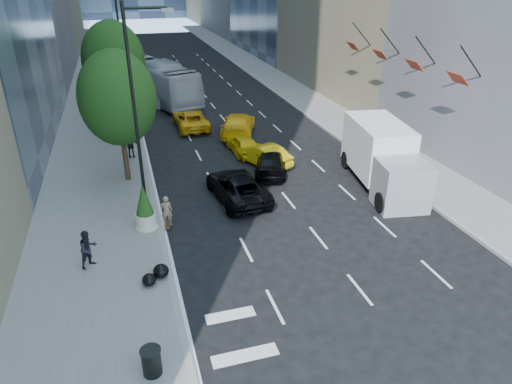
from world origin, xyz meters
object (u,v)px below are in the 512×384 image
object	(u,v)px
black_sedan_mercedes	(271,162)
box_truck	(383,157)
planter_shrub	(145,208)
black_sedan_lincoln	(237,187)
city_bus	(155,80)
skateboarder	(167,213)
trash_can	(152,362)

from	to	relation	value
black_sedan_mercedes	box_truck	distance (m)	6.61
black_sedan_mercedes	planter_shrub	xyz separation A→B (m)	(-7.90, -4.91, 0.56)
black_sedan_mercedes	box_truck	bearing A→B (deg)	166.26
black_sedan_lincoln	planter_shrub	xyz separation A→B (m)	(-5.01, -2.00, 0.50)
black_sedan_mercedes	planter_shrub	world-z (taller)	planter_shrub
black_sedan_mercedes	city_bus	size ratio (longest dim) A/B	0.34
skateboarder	black_sedan_lincoln	bearing A→B (deg)	-142.77
black_sedan_mercedes	planter_shrub	distance (m)	9.32
skateboarder	box_truck	size ratio (longest dim) A/B	0.21
skateboarder	planter_shrub	world-z (taller)	planter_shrub
box_truck	trash_can	world-z (taller)	box_truck
skateboarder	city_bus	bearing A→B (deg)	-83.68
skateboarder	black_sedan_lincoln	world-z (taller)	skateboarder
box_truck	trash_can	size ratio (longest dim) A/B	8.58
black_sedan_lincoln	box_truck	bearing A→B (deg)	169.62
trash_can	planter_shrub	distance (m)	9.04
black_sedan_mercedes	trash_can	distance (m)	16.27
black_sedan_mercedes	box_truck	size ratio (longest dim) A/B	0.60
planter_shrub	box_truck	bearing A→B (deg)	5.67
trash_can	planter_shrub	size ratio (longest dim) A/B	0.39
skateboarder	black_sedan_mercedes	size ratio (longest dim) A/B	0.34
city_bus	planter_shrub	bearing A→B (deg)	-115.58
skateboarder	black_sedan_lincoln	distance (m)	4.48
skateboarder	planter_shrub	bearing A→B (deg)	10.70
black_sedan_lincoln	city_bus	size ratio (longest dim) A/B	0.39
city_bus	trash_can	world-z (taller)	city_bus
black_sedan_mercedes	planter_shrub	size ratio (longest dim) A/B	2.02
skateboarder	trash_can	size ratio (longest dim) A/B	1.77
black_sedan_lincoln	city_bus	distance (m)	22.90
black_sedan_lincoln	planter_shrub	distance (m)	5.41
black_sedan_lincoln	box_truck	xyz separation A→B (m)	(8.33, -0.68, 1.05)
box_truck	planter_shrub	distance (m)	13.42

